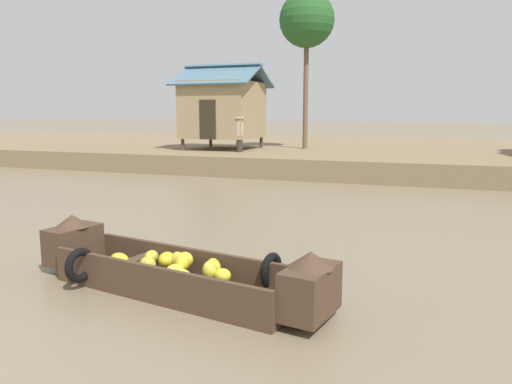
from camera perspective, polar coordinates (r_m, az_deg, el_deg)
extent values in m
plane|color=#7A6B51|center=(12.75, -2.99, -2.50)|extent=(300.00, 300.00, 0.00)
cube|color=#7F6B4C|center=(28.49, 10.08, 4.65)|extent=(160.00, 20.00, 0.83)
cube|color=#473323|center=(7.35, -9.43, -10.93)|extent=(3.91, 1.72, 0.12)
cube|color=#473323|center=(7.63, -7.14, -8.06)|extent=(3.74, 0.77, 0.41)
cube|color=#473323|center=(6.93, -12.07, -9.98)|extent=(3.74, 0.77, 0.41)
cube|color=#473323|center=(6.15, 6.30, -11.35)|extent=(0.65, 0.96, 0.60)
cone|color=#473323|center=(6.02, 6.37, -7.78)|extent=(0.65, 0.65, 0.20)
cube|color=#473323|center=(8.72, -20.41, -5.70)|extent=(0.65, 0.96, 0.60)
cone|color=#473323|center=(8.63, -20.55, -3.13)|extent=(0.65, 0.65, 0.20)
cube|color=#473323|center=(7.79, -14.10, -7.75)|extent=(0.37, 0.96, 0.05)
torus|color=black|center=(7.04, 1.80, -9.10)|extent=(0.21, 0.53, 0.52)
torus|color=black|center=(7.72, -19.74, -8.00)|extent=(0.21, 0.53, 0.52)
ellipsoid|color=yellow|center=(7.41, -8.28, -7.80)|extent=(0.32, 0.32, 0.24)
ellipsoid|color=yellow|center=(7.91, -12.03, -7.35)|extent=(0.22, 0.28, 0.20)
ellipsoid|color=gold|center=(7.32, -12.46, -8.24)|extent=(0.29, 0.27, 0.24)
ellipsoid|color=yellow|center=(6.78, -3.89, -9.64)|extent=(0.33, 0.33, 0.19)
ellipsoid|color=yellow|center=(7.05, -9.39, -8.99)|extent=(0.32, 0.35, 0.19)
ellipsoid|color=yellow|center=(7.89, -15.57, -7.55)|extent=(0.40, 0.34, 0.20)
ellipsoid|color=yellow|center=(7.42, -8.61, -7.97)|extent=(0.39, 0.41, 0.24)
ellipsoid|color=yellow|center=(6.87, -5.41, -9.03)|extent=(0.27, 0.30, 0.26)
ellipsoid|color=yellow|center=(7.56, -10.31, -7.72)|extent=(0.34, 0.38, 0.23)
ellipsoid|color=yellow|center=(7.21, -8.56, -8.08)|extent=(0.31, 0.33, 0.26)
ellipsoid|color=yellow|center=(7.12, -4.95, -8.75)|extent=(0.33, 0.30, 0.28)
ellipsoid|color=yellow|center=(6.90, -8.89, -9.62)|extent=(0.39, 0.34, 0.20)
ellipsoid|color=yellow|center=(7.46, -9.05, -7.85)|extent=(0.36, 0.36, 0.26)
cylinder|color=#4C3826|center=(23.64, -8.50, 5.47)|extent=(0.16, 0.16, 0.55)
cylinder|color=#4C3826|center=(22.42, -2.03, 5.37)|extent=(0.16, 0.16, 0.55)
cylinder|color=#4C3826|center=(26.40, -5.28, 5.90)|extent=(0.16, 0.16, 0.55)
cylinder|color=#4C3826|center=(25.32, 0.61, 5.81)|extent=(0.16, 0.16, 0.55)
cube|color=#9E8460|center=(24.36, -3.83, 9.46)|extent=(3.26, 3.50, 2.68)
cube|color=#2D2319|center=(22.75, -5.63, 8.35)|extent=(0.80, 0.04, 1.80)
cube|color=slate|center=(23.63, -4.75, 13.45)|extent=(3.96, 2.24, 1.08)
cube|color=slate|center=(25.23, -3.05, 13.19)|extent=(3.96, 2.24, 1.08)
cylinder|color=brown|center=(24.59, 5.80, 11.75)|extent=(0.24, 0.24, 5.77)
sphere|color=#235623|center=(24.96, 5.92, 19.30)|extent=(2.64, 2.64, 2.64)
cylinder|color=#332D28|center=(22.35, -1.93, 5.62)|extent=(0.28, 0.28, 0.75)
cylinder|color=#B7AD99|center=(22.32, -1.94, 7.35)|extent=(0.34, 0.34, 0.60)
sphere|color=#9E7556|center=(22.31, -1.94, 8.43)|extent=(0.22, 0.22, 0.22)
cone|color=tan|center=(22.31, -1.94, 8.74)|extent=(0.44, 0.44, 0.14)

